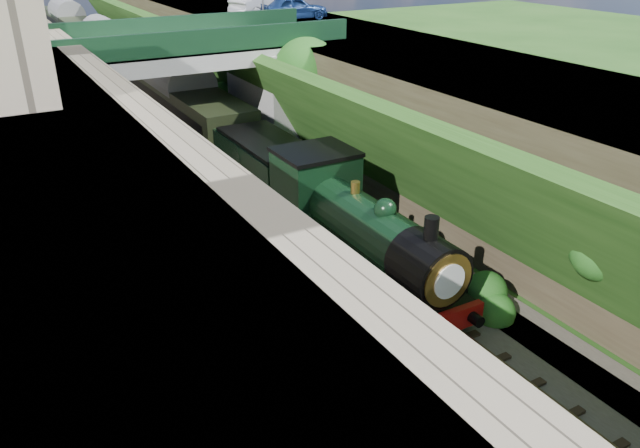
{
  "coord_description": "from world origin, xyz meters",
  "views": [
    {
      "loc": [
        -9.65,
        -8.17,
        11.46
      ],
      "look_at": [
        0.0,
        8.85,
        2.24
      ],
      "focal_mm": 35.0,
      "sensor_mm": 36.0,
      "label": 1
    }
  ],
  "objects_px": {
    "car_silver": "(265,4)",
    "tender": "(268,174)",
    "locomotive": "(357,231)",
    "road_bridge": "(195,84)",
    "tree": "(307,75)",
    "car_blue": "(294,8)"
  },
  "relations": [
    {
      "from": "car_silver",
      "to": "tender",
      "type": "bearing_deg",
      "value": 138.08
    },
    {
      "from": "car_silver",
      "to": "locomotive",
      "type": "bearing_deg",
      "value": 145.47
    },
    {
      "from": "road_bridge",
      "to": "car_silver",
      "type": "height_order",
      "value": "car_silver"
    },
    {
      "from": "tree",
      "to": "car_blue",
      "type": "height_order",
      "value": "car_blue"
    },
    {
      "from": "locomotive",
      "to": "tree",
      "type": "bearing_deg",
      "value": 69.1
    },
    {
      "from": "road_bridge",
      "to": "car_silver",
      "type": "distance_m",
      "value": 11.29
    },
    {
      "from": "car_silver",
      "to": "tender",
      "type": "distance_m",
      "value": 18.42
    },
    {
      "from": "tree",
      "to": "car_silver",
      "type": "bearing_deg",
      "value": 75.6
    },
    {
      "from": "locomotive",
      "to": "tender",
      "type": "bearing_deg",
      "value": 90.0
    },
    {
      "from": "road_bridge",
      "to": "locomotive",
      "type": "distance_m",
      "value": 15.8
    },
    {
      "from": "tree",
      "to": "tender",
      "type": "relative_size",
      "value": 1.1
    },
    {
      "from": "road_bridge",
      "to": "car_blue",
      "type": "height_order",
      "value": "car_blue"
    },
    {
      "from": "tender",
      "to": "tree",
      "type": "bearing_deg",
      "value": 46.58
    },
    {
      "from": "car_blue",
      "to": "car_silver",
      "type": "xyz_separation_m",
      "value": [
        -0.93,
        2.39,
        0.09
      ]
    },
    {
      "from": "road_bridge",
      "to": "tender",
      "type": "bearing_deg",
      "value": -88.23
    },
    {
      "from": "road_bridge",
      "to": "tree",
      "type": "xyz_separation_m",
      "value": [
        4.97,
        -3.31,
        0.57
      ]
    },
    {
      "from": "tree",
      "to": "car_blue",
      "type": "relative_size",
      "value": 1.54
    },
    {
      "from": "road_bridge",
      "to": "tree",
      "type": "height_order",
      "value": "road_bridge"
    },
    {
      "from": "road_bridge",
      "to": "car_silver",
      "type": "bearing_deg",
      "value": 44.44
    },
    {
      "from": "tree",
      "to": "car_blue",
      "type": "xyz_separation_m",
      "value": [
        3.73,
        8.54,
        2.34
      ]
    },
    {
      "from": "road_bridge",
      "to": "tree",
      "type": "bearing_deg",
      "value": -33.63
    },
    {
      "from": "car_blue",
      "to": "tender",
      "type": "xyz_separation_m",
      "value": [
        -8.45,
        -13.52,
        -5.36
      ]
    }
  ]
}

